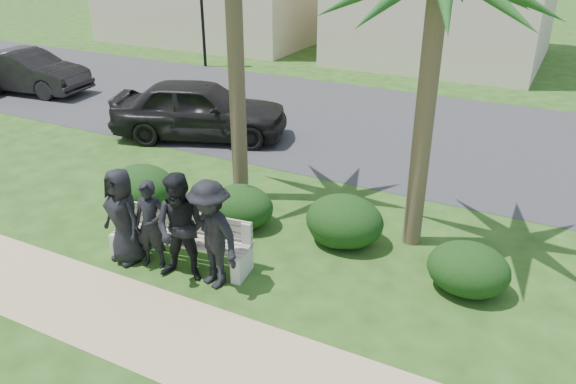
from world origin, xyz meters
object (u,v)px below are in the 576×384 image
at_px(man_a, 123,216).
at_px(man_d, 211,235).
at_px(man_b, 151,225).
at_px(car_b, 27,72).
at_px(man_c, 182,228).
at_px(park_bench, 181,242).
at_px(car_a, 200,109).

distance_m(man_a, man_d, 1.70).
relative_size(man_a, man_b, 1.09).
height_order(man_b, car_b, man_b).
xyz_separation_m(man_b, car_b, (-10.73, 6.56, -0.06)).
bearing_deg(man_c, man_d, -5.84).
distance_m(man_a, car_b, 12.19).
xyz_separation_m(park_bench, car_a, (-3.29, 5.23, 0.40)).
relative_size(man_b, man_d, 0.85).
height_order(man_d, car_a, man_d).
height_order(park_bench, man_b, man_b).
distance_m(park_bench, car_b, 12.74).
bearing_deg(park_bench, man_c, -54.48).
bearing_deg(man_d, car_b, 167.97).
relative_size(man_a, man_d, 0.93).
bearing_deg(man_c, car_a, 110.44).
bearing_deg(man_c, car_b, 137.28).
height_order(man_c, man_d, man_c).
bearing_deg(man_a, car_a, 126.22).
relative_size(park_bench, man_d, 1.39).
xyz_separation_m(man_b, man_c, (0.69, -0.07, 0.14)).
height_order(man_a, man_d, man_d).
height_order(man_a, car_a, man_a).
xyz_separation_m(park_bench, man_c, (0.34, -0.36, 0.53)).
bearing_deg(man_a, man_c, 13.35).
relative_size(park_bench, man_a, 1.49).
bearing_deg(man_a, man_d, 15.15).
bearing_deg(man_d, man_c, -156.41).
height_order(park_bench, man_a, man_a).
bearing_deg(man_b, park_bench, 23.12).
height_order(man_a, car_b, man_a).
xyz_separation_m(park_bench, car_b, (-11.08, 6.27, 0.32)).
bearing_deg(car_b, man_c, -127.47).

